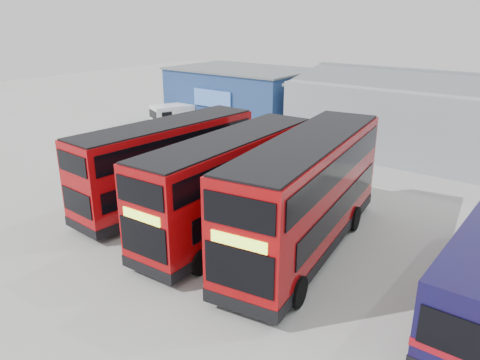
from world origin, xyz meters
TOP-DOWN VIEW (x-y plane):
  - ground_plane at (0.00, 0.00)m, footprint 120.00×120.00m
  - office_block at (-14.00, 17.99)m, footprint 12.30×8.32m
  - double_decker_left at (-5.52, 0.53)m, footprint 3.19×10.85m
  - double_decker_centre at (-0.91, -0.02)m, footprint 3.22×11.08m
  - double_decker_right at (2.74, 0.62)m, footprint 4.63×12.10m
  - panel_van at (-17.42, 13.45)m, footprint 3.80×5.33m

SIDE VIEW (x-z plane):
  - ground_plane at x=0.00m, z-range 0.00..0.00m
  - panel_van at x=-17.42m, z-range 0.13..2.31m
  - double_decker_left at x=-5.52m, z-range -0.01..4.52m
  - double_decker_centre at x=-0.91m, z-range -0.01..4.62m
  - double_decker_right at x=2.74m, z-range -0.01..4.99m
  - office_block at x=-14.00m, z-range 0.02..5.14m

